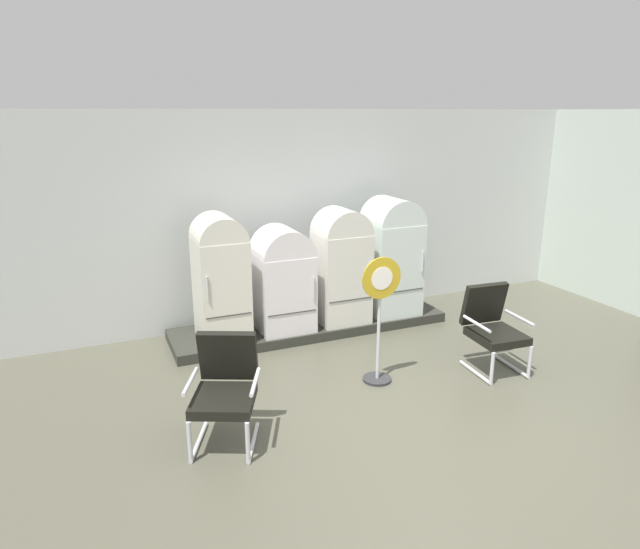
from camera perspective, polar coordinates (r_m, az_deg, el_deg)
ground at (r=5.37m, az=11.89°, el=-16.88°), size 12.00×10.00×0.05m
back_wall at (r=7.89m, az=-2.79°, el=5.95°), size 11.76×0.12×2.91m
side_wall_right at (r=9.67m, az=27.02°, el=5.97°), size 0.16×2.20×2.91m
display_plinth at (r=7.71m, az=-0.99°, el=-5.18°), size 3.76×0.95×0.13m
refrigerator_0 at (r=6.98m, az=-10.09°, el=0.07°), size 0.60×0.70×1.57m
refrigerator_1 at (r=7.23m, az=-3.81°, el=-0.23°), size 0.70×0.70×1.35m
refrigerator_2 at (r=7.47m, az=2.18°, el=1.22°), size 0.67×0.63×1.54m
refrigerator_3 at (r=7.85m, az=7.26°, el=2.20°), size 0.69×0.71×1.63m
armchair_left at (r=5.17m, az=-9.62°, el=-11.08°), size 0.78×0.85×0.98m
armchair_right at (r=6.73m, az=17.13°, el=-4.96°), size 0.64×0.73×0.98m
sign_stand at (r=6.09m, az=6.08°, el=-4.87°), size 0.46×0.32×1.43m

